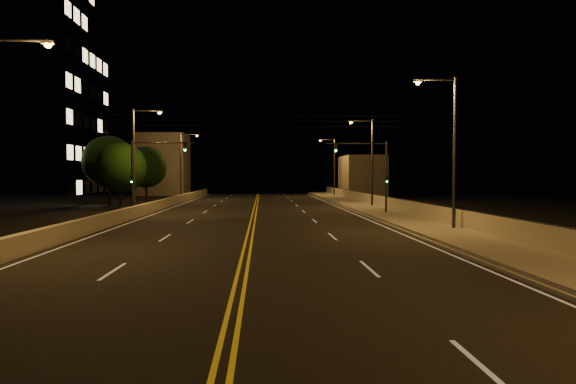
{
  "coord_description": "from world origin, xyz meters",
  "views": [
    {
      "loc": [
        0.68,
        -6.39,
        3.35
      ],
      "look_at": [
        2.0,
        18.0,
        2.5
      ],
      "focal_mm": 30.0,
      "sensor_mm": 36.0,
      "label": 1
    }
  ],
  "objects": [
    {
      "name": "road",
      "position": [
        0.0,
        20.0,
        0.01
      ],
      "size": [
        18.0,
        120.0,
        0.02
      ],
      "primitive_type": "cube",
      "color": "black",
      "rests_on": "ground"
    },
    {
      "name": "sidewalk",
      "position": [
        10.8,
        20.0,
        0.15
      ],
      "size": [
        3.6,
        120.0,
        0.3
      ],
      "primitive_type": "cube",
      "color": "gray",
      "rests_on": "ground"
    },
    {
      "name": "curb",
      "position": [
        8.93,
        20.0,
        0.07
      ],
      "size": [
        0.14,
        120.0,
        0.15
      ],
      "primitive_type": "cube",
      "color": "gray",
      "rests_on": "ground"
    },
    {
      "name": "parapet_wall",
      "position": [
        12.45,
        20.0,
        0.8
      ],
      "size": [
        0.3,
        120.0,
        1.0
      ],
      "primitive_type": "cube",
      "color": "#A9A38D",
      "rests_on": "sidewalk"
    },
    {
      "name": "jersey_barrier",
      "position": [
        -9.34,
        20.0,
        0.46
      ],
      "size": [
        0.45,
        120.0,
        0.93
      ],
      "primitive_type": "cube",
      "color": "#A9A38D",
      "rests_on": "ground"
    },
    {
      "name": "distant_building_right",
      "position": [
        16.5,
        69.2,
        3.21
      ],
      "size": [
        6.0,
        10.0,
        6.41
      ],
      "primitive_type": "cube",
      "color": "gray",
      "rests_on": "ground"
    },
    {
      "name": "distant_building_left",
      "position": [
        -16.0,
        75.86,
        5.13
      ],
      "size": [
        8.0,
        8.0,
        10.25
      ],
      "primitive_type": "cube",
      "color": "gray",
      "rests_on": "ground"
    },
    {
      "name": "parapet_rail",
      "position": [
        12.45,
        20.0,
        1.33
      ],
      "size": [
        0.06,
        120.0,
        0.06
      ],
      "primitive_type": "cylinder",
      "rotation": [
        1.57,
        0.0,
        0.0
      ],
      "color": "black",
      "rests_on": "parapet_wall"
    },
    {
      "name": "lane_markings",
      "position": [
        0.0,
        19.93,
        0.02
      ],
      "size": [
        17.32,
        116.0,
        0.0
      ],
      "color": "silver",
      "rests_on": "road"
    },
    {
      "name": "streetlight_1",
      "position": [
        11.52,
        20.86,
        5.19
      ],
      "size": [
        2.55,
        0.28,
        8.98
      ],
      "color": "#2D2D33",
      "rests_on": "ground"
    },
    {
      "name": "streetlight_2",
      "position": [
        11.52,
        41.65,
        5.19
      ],
      "size": [
        2.55,
        0.28,
        8.98
      ],
      "color": "#2D2D33",
      "rests_on": "ground"
    },
    {
      "name": "streetlight_3",
      "position": [
        11.52,
        67.04,
        5.19
      ],
      "size": [
        2.55,
        0.28,
        8.98
      ],
      "color": "#2D2D33",
      "rests_on": "ground"
    },
    {
      "name": "streetlight_4",
      "position": [
        -9.92,
        13.83,
        5.19
      ],
      "size": [
        2.55,
        0.28,
        8.98
      ],
      "color": "#2D2D33",
      "rests_on": "ground"
    },
    {
      "name": "streetlight_5",
      "position": [
        -9.92,
        35.1,
        5.19
      ],
      "size": [
        2.55,
        0.28,
        8.98
      ],
      "color": "#2D2D33",
      "rests_on": "ground"
    },
    {
      "name": "streetlight_6",
      "position": [
        -9.92,
        58.63,
        5.19
      ],
      "size": [
        2.55,
        0.28,
        8.98
      ],
      "color": "#2D2D33",
      "rests_on": "ground"
    },
    {
      "name": "traffic_signal_right",
      "position": [
        10.01,
        33.08,
        3.9
      ],
      "size": [
        5.11,
        0.31,
        6.18
      ],
      "color": "#2D2D33",
      "rests_on": "ground"
    },
    {
      "name": "traffic_signal_left",
      "position": [
        -8.81,
        33.08,
        3.9
      ],
      "size": [
        5.11,
        0.31,
        6.18
      ],
      "color": "#2D2D33",
      "rests_on": "ground"
    },
    {
      "name": "overhead_wires",
      "position": [
        0.0,
        29.5,
        7.4
      ],
      "size": [
        22.0,
        0.03,
        0.83
      ],
      "color": "black"
    },
    {
      "name": "tree_0",
      "position": [
        -12.69,
        39.9,
        4.05
      ],
      "size": [
        4.74,
        4.74,
        6.43
      ],
      "color": "black",
      "rests_on": "ground"
    },
    {
      "name": "tree_1",
      "position": [
        -15.97,
        46.96,
        4.82
      ],
      "size": [
        5.64,
        5.64,
        7.65
      ],
      "color": "black",
      "rests_on": "ground"
    },
    {
      "name": "tree_2",
      "position": [
        -13.71,
        54.17,
        4.38
      ],
      "size": [
        5.12,
        5.12,
        6.94
      ],
      "color": "black",
      "rests_on": "ground"
    }
  ]
}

